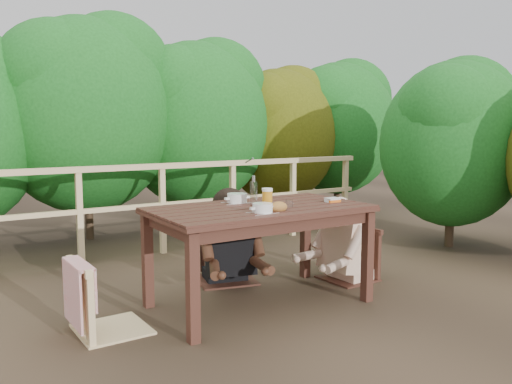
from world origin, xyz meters
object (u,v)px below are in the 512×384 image
diner_right (351,211)px  bottle (254,191)px  chair_left (110,262)px  soup_near (263,209)px  butter_tub (333,201)px  woman (224,209)px  beer_glass (267,199)px  soup_far (237,199)px  chair_right (349,231)px  table (259,256)px  chair_far (225,225)px  bread_roll (278,207)px  tumbler (289,205)px

diner_right → bottle: bearing=89.5°
chair_left → bottle: 1.25m
soup_near → butter_tub: bearing=9.4°
chair_left → woman: woman is taller
beer_glass → diner_right: bearing=10.2°
beer_glass → woman: bearing=86.4°
soup_far → butter_tub: soup_far is taller
chair_right → soup_far: size_ratio=3.33×
soup_near → diner_right: bearing=17.4°
woman → table: bearing=97.5°
chair_far → woman: bearing=103.8°
soup_far → beer_glass: size_ratio=1.68×
diner_right → bread_roll: diner_right is taller
table → butter_tub: butter_tub is taller
chair_left → soup_far: (1.12, 0.18, 0.33)m
woman → bread_roll: size_ratio=9.43×
diner_right → chair_right: bearing=88.2°
table → bottle: size_ratio=6.73×
table → beer_glass: size_ratio=10.34×
beer_glass → table: bearing=115.3°
chair_far → butter_tub: bearing=-42.2°
chair_left → table: bearing=-95.7°
bread_roll → bottle: 0.36m
woman → bread_roll: (-0.07, -0.97, 0.15)m
soup_far → woman: bearing=74.2°
chair_right → soup_near: bearing=-73.9°
bottle → tumbler: bearing=-58.3°
woman → tumbler: woman is taller
table → beer_glass: beer_glass is taller
chair_right → chair_left: bearing=-90.8°
chair_far → bread_roll: size_ratio=7.32×
table → chair_left: bearing=175.8°
diner_right → bottle: size_ratio=5.16×
chair_right → soup_far: bearing=-98.8°
chair_right → soup_near: (-1.20, -0.39, 0.36)m
soup_near → beer_glass: size_ratio=1.53×
soup_near → woman: bearing=77.4°
table → tumbler: (0.17, -0.16, 0.42)m
soup_far → bottle: size_ratio=1.09×
woman → soup_far: (-0.13, -0.45, 0.16)m
beer_glass → chair_left: bearing=172.8°
chair_right → woman: bearing=-122.9°
bread_roll → butter_tub: size_ratio=1.19×
chair_left → bread_roll: 1.27m
tumbler → diner_right: bearing=17.4°
soup_far → diner_right: bearing=-6.8°
diner_right → soup_near: diner_right is taller
soup_near → bread_roll: same height
chair_far → bottle: chair_far is taller
beer_glass → butter_tub: size_ratio=1.36×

